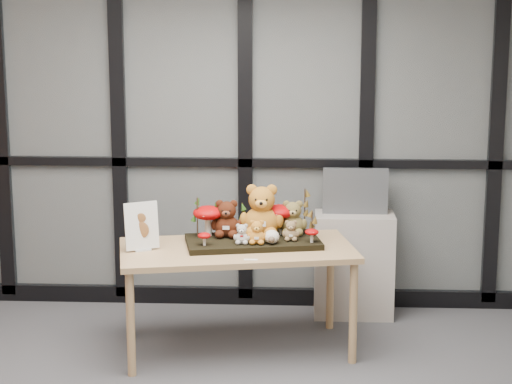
# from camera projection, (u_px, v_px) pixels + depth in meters

# --- Properties ---
(room_shell) EXTENTS (5.00, 5.00, 5.00)m
(room_shell) POSITION_uv_depth(u_px,v_px,m) (107.00, 117.00, 4.04)
(room_shell) COLOR #ACAAA2
(room_shell) RESTS_ON floor
(glass_partition) EXTENTS (4.90, 0.06, 2.78)m
(glass_partition) POSITION_uv_depth(u_px,v_px,m) (182.00, 111.00, 6.51)
(glass_partition) COLOR #2D383F
(glass_partition) RESTS_ON floor
(display_table) EXTENTS (1.55, 0.99, 0.67)m
(display_table) POSITION_uv_depth(u_px,v_px,m) (237.00, 258.00, 5.76)
(display_table) COLOR tan
(display_table) RESTS_ON floor
(diorama_tray) EXTENTS (0.89, 0.57, 0.04)m
(diorama_tray) POSITION_uv_depth(u_px,v_px,m) (253.00, 242.00, 5.81)
(diorama_tray) COLOR black
(diorama_tray) RESTS_ON display_table
(bear_pooh_yellow) EXTENTS (0.32, 0.30, 0.37)m
(bear_pooh_yellow) POSITION_uv_depth(u_px,v_px,m) (262.00, 208.00, 5.85)
(bear_pooh_yellow) COLOR #C37923
(bear_pooh_yellow) RESTS_ON diorama_tray
(bear_brown_medium) EXTENTS (0.23, 0.21, 0.26)m
(bear_brown_medium) POSITION_uv_depth(u_px,v_px,m) (227.00, 216.00, 5.85)
(bear_brown_medium) COLOR #41190B
(bear_brown_medium) RESTS_ON diorama_tray
(bear_tan_back) EXTENTS (0.21, 0.20, 0.24)m
(bear_tan_back) POSITION_uv_depth(u_px,v_px,m) (293.00, 216.00, 5.90)
(bear_tan_back) COLOR olive
(bear_tan_back) RESTS_ON diorama_tray
(bear_small_yellow) EXTENTS (0.14, 0.14, 0.16)m
(bear_small_yellow) POSITION_uv_depth(u_px,v_px,m) (257.00, 231.00, 5.68)
(bear_small_yellow) COLOR orange
(bear_small_yellow) RESTS_ON diorama_tray
(bear_white_bow) EXTENTS (0.12, 0.11, 0.14)m
(bear_white_bow) POSITION_uv_depth(u_px,v_px,m) (242.00, 233.00, 5.68)
(bear_white_bow) COLOR beige
(bear_white_bow) RESTS_ON diorama_tray
(bear_beige_small) EXTENTS (0.12, 0.12, 0.14)m
(bear_beige_small) POSITION_uv_depth(u_px,v_px,m) (291.00, 229.00, 5.76)
(bear_beige_small) COLOR olive
(bear_beige_small) RESTS_ON diorama_tray
(plush_cream_hedgehog) EXTENTS (0.08, 0.08, 0.09)m
(plush_cream_hedgehog) POSITION_uv_depth(u_px,v_px,m) (272.00, 236.00, 5.69)
(plush_cream_hedgehog) COLOR white
(plush_cream_hedgehog) RESTS_ON diorama_tray
(mushroom_back_left) EXTENTS (0.19, 0.19, 0.21)m
(mushroom_back_left) POSITION_uv_depth(u_px,v_px,m) (208.00, 219.00, 5.87)
(mushroom_back_left) COLOR #A70506
(mushroom_back_left) RESTS_ON diorama_tray
(mushroom_back_right) EXTENTS (0.19, 0.19, 0.21)m
(mushroom_back_right) POSITION_uv_depth(u_px,v_px,m) (280.00, 218.00, 5.92)
(mushroom_back_right) COLOR #A70506
(mushroom_back_right) RESTS_ON diorama_tray
(mushroom_front_left) EXTENTS (0.08, 0.08, 0.09)m
(mushroom_front_left) POSITION_uv_depth(u_px,v_px,m) (204.00, 238.00, 5.65)
(mushroom_front_left) COLOR #A70506
(mushroom_front_left) RESTS_ON diorama_tray
(mushroom_front_right) EXTENTS (0.09, 0.09, 0.09)m
(mushroom_front_right) POSITION_uv_depth(u_px,v_px,m) (312.00, 235.00, 5.72)
(mushroom_front_right) COLOR #A70506
(mushroom_front_right) RESTS_ON diorama_tray
(sprig_green_far_left) EXTENTS (0.05, 0.05, 0.25)m
(sprig_green_far_left) POSITION_uv_depth(u_px,v_px,m) (197.00, 217.00, 5.83)
(sprig_green_far_left) COLOR #123D0E
(sprig_green_far_left) RESTS_ON diorama_tray
(sprig_green_mid_left) EXTENTS (0.05, 0.05, 0.21)m
(sprig_green_mid_left) POSITION_uv_depth(u_px,v_px,m) (216.00, 218.00, 5.90)
(sprig_green_mid_left) COLOR #123D0E
(sprig_green_mid_left) RESTS_ON diorama_tray
(sprig_dry_far_right) EXTENTS (0.05, 0.05, 0.29)m
(sprig_dry_far_right) POSITION_uv_depth(u_px,v_px,m) (305.00, 211.00, 5.91)
(sprig_dry_far_right) COLOR brown
(sprig_dry_far_right) RESTS_ON diorama_tray
(sprig_dry_mid_right) EXTENTS (0.05, 0.05, 0.17)m
(sprig_dry_mid_right) POSITION_uv_depth(u_px,v_px,m) (312.00, 225.00, 5.82)
(sprig_dry_mid_right) COLOR brown
(sprig_dry_mid_right) RESTS_ON diorama_tray
(sprig_green_centre) EXTENTS (0.05, 0.05, 0.20)m
(sprig_green_centre) POSITION_uv_depth(u_px,v_px,m) (242.00, 218.00, 5.94)
(sprig_green_centre) COLOR #123D0E
(sprig_green_centre) RESTS_ON diorama_tray
(sign_holder) EXTENTS (0.21, 0.14, 0.30)m
(sign_holder) POSITION_uv_depth(u_px,v_px,m) (142.00, 228.00, 5.65)
(sign_holder) COLOR silver
(sign_holder) RESTS_ON display_table
(label_card) EXTENTS (0.08, 0.03, 0.00)m
(label_card) POSITION_uv_depth(u_px,v_px,m) (251.00, 260.00, 5.47)
(label_card) COLOR white
(label_card) RESTS_ON display_table
(cabinet) EXTENTS (0.55, 0.32, 0.73)m
(cabinet) POSITION_uv_depth(u_px,v_px,m) (354.00, 265.00, 6.47)
(cabinet) COLOR #A79D95
(cabinet) RESTS_ON floor
(monitor) EXTENTS (0.45, 0.05, 0.32)m
(monitor) POSITION_uv_depth(u_px,v_px,m) (355.00, 191.00, 6.38)
(monitor) COLOR #4C4F53
(monitor) RESTS_ON cabinet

